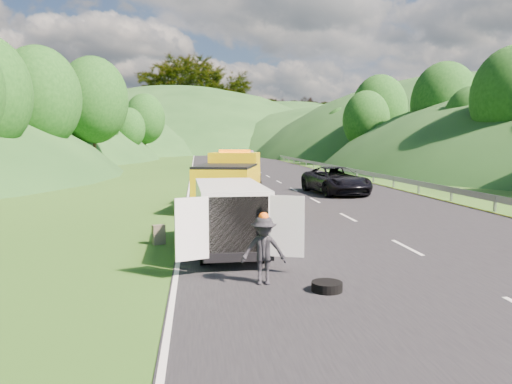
{
  "coord_description": "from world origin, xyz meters",
  "views": [
    {
      "loc": [
        -3.37,
        -16.36,
        3.31
      ],
      "look_at": [
        -1.11,
        2.59,
        1.3
      ],
      "focal_mm": 35.0,
      "sensor_mm": 36.0,
      "label": 1
    }
  ],
  "objects": [
    {
      "name": "guardrail",
      "position": [
        10.3,
        52.5,
        0.0
      ],
      "size": [
        0.06,
        140.0,
        1.52
      ],
      "primitive_type": "cube",
      "color": "gray",
      "rests_on": "ground"
    },
    {
      "name": "spare_tire",
      "position": [
        -0.58,
        -6.02,
        0.0
      ],
      "size": [
        0.68,
        0.68,
        0.2
      ],
      "primitive_type": "cylinder",
      "color": "black",
      "rests_on": "ground"
    },
    {
      "name": "suitcase",
      "position": [
        -4.59,
        -0.54,
        0.31
      ],
      "size": [
        0.44,
        0.34,
        0.63
      ],
      "primitive_type": "cube",
      "rotation": [
        0.0,
        0.0,
        0.37
      ],
      "color": "brown",
      "rests_on": "ground"
    },
    {
      "name": "dist_car_b",
      "position": [
        5.07,
        65.19,
        0.0
      ],
      "size": [
        1.64,
        4.7,
        1.55
      ],
      "primitive_type": "imported",
      "color": "#7A5164",
      "rests_on": "ground"
    },
    {
      "name": "child",
      "position": [
        -2.12,
        -1.51,
        0.0
      ],
      "size": [
        0.54,
        0.5,
        0.89
      ],
      "primitive_type": "imported",
      "rotation": [
        0.0,
        0.0,
        -0.48
      ],
      "color": "tan",
      "rests_on": "ground"
    },
    {
      "name": "dist_car_a",
      "position": [
        1.46,
        56.15,
        0.0
      ],
      "size": [
        1.79,
        4.45,
        1.52
      ],
      "primitive_type": "imported",
      "color": "#54565A",
      "rests_on": "ground"
    },
    {
      "name": "tree_line_right",
      "position": [
        23.0,
        60.0,
        0.0
      ],
      "size": [
        14.0,
        140.0,
        14.0
      ],
      "primitive_type": null,
      "color": "#29601C",
      "rests_on": "ground"
    },
    {
      "name": "white_van",
      "position": [
        -2.43,
        -1.74,
        1.14
      ],
      "size": [
        3.12,
        5.75,
        2.02
      ],
      "rotation": [
        0.0,
        0.0,
        0.03
      ],
      "color": "black",
      "rests_on": "ground"
    },
    {
      "name": "worker",
      "position": [
        -1.88,
        -5.34,
        0.0
      ],
      "size": [
        1.07,
        0.68,
        1.57
      ],
      "primitive_type": "imported",
      "rotation": [
        0.0,
        0.0,
        -0.1
      ],
      "color": "black",
      "rests_on": "ground"
    },
    {
      "name": "road_surface",
      "position": [
        3.0,
        40.0,
        0.01
      ],
      "size": [
        14.0,
        200.0,
        0.02
      ],
      "primitive_type": "cube",
      "color": "black",
      "rests_on": "ground"
    },
    {
      "name": "woman",
      "position": [
        -3.04,
        -0.06,
        0.0
      ],
      "size": [
        0.46,
        0.63,
        1.73
      ],
      "primitive_type": "imported",
      "rotation": [
        0.0,
        0.0,
        1.57
      ],
      "color": "silver",
      "rests_on": "ground"
    },
    {
      "name": "dist_car_c",
      "position": [
        3.35,
        94.35,
        0.0
      ],
      "size": [
        2.22,
        5.45,
        1.58
      ],
      "primitive_type": "imported",
      "color": "#A16550",
      "rests_on": "ground"
    },
    {
      "name": "hills_backdrop",
      "position": [
        6.5,
        134.7,
        0.0
      ],
      "size": [
        201.0,
        288.6,
        44.0
      ],
      "primitive_type": null,
      "color": "#2D5B23",
      "rests_on": "ground"
    },
    {
      "name": "passing_suv",
      "position": [
        5.03,
        13.1,
        0.0
      ],
      "size": [
        3.4,
        6.19,
        1.64
      ],
      "primitive_type": "imported",
      "rotation": [
        0.0,
        0.0,
        0.12
      ],
      "color": "black",
      "rests_on": "ground"
    },
    {
      "name": "tree_line_left",
      "position": [
        -19.0,
        60.0,
        0.0
      ],
      "size": [
        14.0,
        140.0,
        14.0
      ],
      "primitive_type": null,
      "color": "#29601C",
      "rests_on": "ground"
    },
    {
      "name": "tow_truck",
      "position": [
        -1.75,
        7.59,
        1.37
      ],
      "size": [
        3.84,
        6.9,
        2.81
      ],
      "rotation": [
        0.0,
        0.0,
        -0.24
      ],
      "color": "black",
      "rests_on": "ground"
    },
    {
      "name": "ground",
      "position": [
        0.0,
        0.0,
        0.0
      ],
      "size": [
        320.0,
        320.0,
        0.0
      ],
      "primitive_type": "plane",
      "color": "#38661E",
      "rests_on": "ground"
    }
  ]
}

